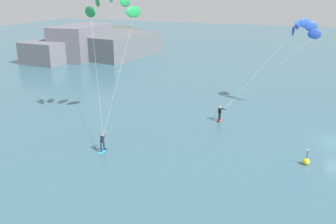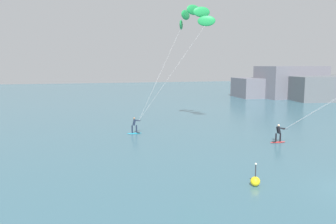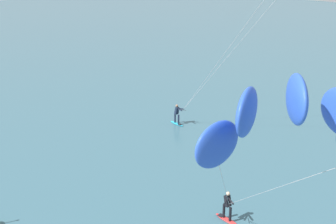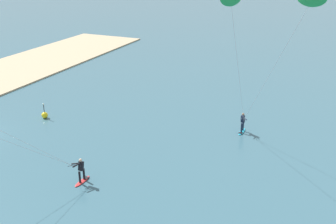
% 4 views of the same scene
% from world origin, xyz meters
% --- Properties ---
extents(kitesurfer_mid_water, '(9.66, 5.81, 13.54)m').
position_xyz_m(kitesurfer_mid_water, '(-2.98, 22.37, 11.82)').
color(kitesurfer_mid_water, '#23ADD1').
rests_on(kitesurfer_mid_water, ground).
extents(marker_buoy, '(0.56, 0.56, 1.38)m').
position_xyz_m(marker_buoy, '(-5.88, 2.99, 0.30)').
color(marker_buoy, yellow).
rests_on(marker_buoy, ground).
extents(distant_headland, '(35.11, 20.03, 6.70)m').
position_xyz_m(distant_headland, '(34.50, 47.79, 2.48)').
color(distant_headland, slate).
rests_on(distant_headland, ground).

